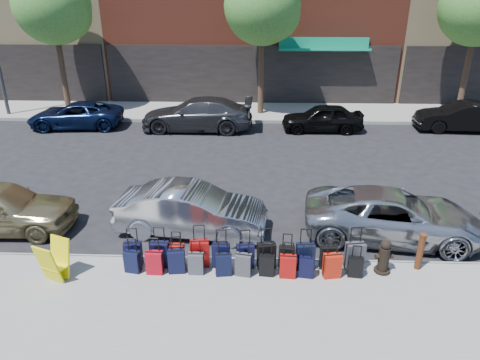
{
  "coord_description": "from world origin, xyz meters",
  "views": [
    {
      "loc": [
        0.22,
        -13.19,
        5.98
      ],
      "look_at": [
        -0.2,
        -1.5,
        0.92
      ],
      "focal_mm": 32.0,
      "sensor_mm": 36.0,
      "label": 1
    }
  ],
  "objects_px": {
    "suitcase_front_5": "(245,256)",
    "car_far_3": "(462,117)",
    "display_rack": "(54,261)",
    "car_near_1": "(191,210)",
    "bollard": "(420,251)",
    "car_far_0": "(76,115)",
    "car_far_2": "(322,118)",
    "car_far_1": "(197,114)",
    "tree_left": "(55,8)",
    "tree_center": "(265,8)",
    "fire_hydrant": "(384,258)",
    "car_near_2": "(393,215)"
  },
  "relations": [
    {
      "from": "car_far_0",
      "to": "display_rack",
      "type": "bearing_deg",
      "value": 14.79
    },
    {
      "from": "fire_hydrant",
      "to": "bollard",
      "type": "distance_m",
      "value": 0.88
    },
    {
      "from": "car_far_1",
      "to": "fire_hydrant",
      "type": "bearing_deg",
      "value": 27.43
    },
    {
      "from": "display_rack",
      "to": "car_near_1",
      "type": "xyz_separation_m",
      "value": [
        2.69,
        2.43,
        0.05
      ]
    },
    {
      "from": "car_near_1",
      "to": "suitcase_front_5",
      "type": "bearing_deg",
      "value": -134.4
    },
    {
      "from": "fire_hydrant",
      "to": "car_far_3",
      "type": "xyz_separation_m",
      "value": [
        6.85,
        11.85,
        0.16
      ]
    },
    {
      "from": "suitcase_front_5",
      "to": "bollard",
      "type": "xyz_separation_m",
      "value": [
        4.0,
        0.09,
        0.17
      ]
    },
    {
      "from": "display_rack",
      "to": "car_far_3",
      "type": "distance_m",
      "value": 18.84
    },
    {
      "from": "display_rack",
      "to": "bollard",
      "type": "bearing_deg",
      "value": 26.63
    },
    {
      "from": "car_near_2",
      "to": "car_far_3",
      "type": "relative_size",
      "value": 1.11
    },
    {
      "from": "bollard",
      "to": "car_far_1",
      "type": "bearing_deg",
      "value": 119.98
    },
    {
      "from": "suitcase_front_5",
      "to": "car_near_1",
      "type": "xyz_separation_m",
      "value": [
        -1.51,
        1.82,
        0.22
      ]
    },
    {
      "from": "display_rack",
      "to": "car_far_3",
      "type": "bearing_deg",
      "value": 62.9
    },
    {
      "from": "tree_left",
      "to": "car_far_2",
      "type": "distance_m",
      "value": 14.37
    },
    {
      "from": "tree_left",
      "to": "car_near_2",
      "type": "height_order",
      "value": "tree_left"
    },
    {
      "from": "car_far_1",
      "to": "car_far_2",
      "type": "bearing_deg",
      "value": 91.18
    },
    {
      "from": "tree_left",
      "to": "car_near_1",
      "type": "bearing_deg",
      "value": -56.14
    },
    {
      "from": "suitcase_front_5",
      "to": "car_far_2",
      "type": "height_order",
      "value": "car_far_2"
    },
    {
      "from": "suitcase_front_5",
      "to": "car_far_1",
      "type": "relative_size",
      "value": 0.18
    },
    {
      "from": "tree_left",
      "to": "fire_hydrant",
      "type": "bearing_deg",
      "value": -47.82
    },
    {
      "from": "tree_center",
      "to": "suitcase_front_5",
      "type": "bearing_deg",
      "value": -92.4
    },
    {
      "from": "display_rack",
      "to": "car_far_2",
      "type": "height_order",
      "value": "car_far_2"
    },
    {
      "from": "car_far_1",
      "to": "car_far_3",
      "type": "distance_m",
      "value": 12.59
    },
    {
      "from": "display_rack",
      "to": "suitcase_front_5",
      "type": "bearing_deg",
      "value": 30.01
    },
    {
      "from": "tree_left",
      "to": "display_rack",
      "type": "distance_m",
      "value": 16.69
    },
    {
      "from": "car_far_0",
      "to": "car_near_2",
      "type": "bearing_deg",
      "value": 46.61
    },
    {
      "from": "bollard",
      "to": "display_rack",
      "type": "bearing_deg",
      "value": -175.14
    },
    {
      "from": "tree_center",
      "to": "car_far_0",
      "type": "bearing_deg",
      "value": -164.06
    },
    {
      "from": "car_far_0",
      "to": "car_far_2",
      "type": "height_order",
      "value": "car_far_2"
    },
    {
      "from": "suitcase_front_5",
      "to": "display_rack",
      "type": "xyz_separation_m",
      "value": [
        -4.2,
        -0.61,
        0.16
      ]
    },
    {
      "from": "bollard",
      "to": "car_far_0",
      "type": "bearing_deg",
      "value": 137.27
    },
    {
      "from": "fire_hydrant",
      "to": "car_near_1",
      "type": "distance_m",
      "value": 5.02
    },
    {
      "from": "tree_left",
      "to": "display_rack",
      "type": "relative_size",
      "value": 7.76
    },
    {
      "from": "car_near_1",
      "to": "fire_hydrant",
      "type": "bearing_deg",
      "value": -106.17
    },
    {
      "from": "suitcase_front_5",
      "to": "car_far_3",
      "type": "distance_m",
      "value": 15.45
    },
    {
      "from": "bollard",
      "to": "car_near_1",
      "type": "relative_size",
      "value": 0.22
    },
    {
      "from": "tree_left",
      "to": "car_far_0",
      "type": "relative_size",
      "value": 1.63
    },
    {
      "from": "tree_left",
      "to": "car_near_2",
      "type": "xyz_separation_m",
      "value": [
        13.76,
        -12.55,
        -4.77
      ]
    },
    {
      "from": "car_near_1",
      "to": "car_far_1",
      "type": "xyz_separation_m",
      "value": [
        -1.09,
        9.71,
        0.1
      ]
    },
    {
      "from": "car_near_1",
      "to": "car_far_2",
      "type": "xyz_separation_m",
      "value": [
        4.88,
        9.72,
        -0.02
      ]
    },
    {
      "from": "car_far_0",
      "to": "suitcase_front_5",
      "type": "bearing_deg",
      "value": 31.44
    },
    {
      "from": "bollard",
      "to": "display_rack",
      "type": "height_order",
      "value": "display_rack"
    },
    {
      "from": "fire_hydrant",
      "to": "display_rack",
      "type": "distance_m",
      "value": 7.36
    },
    {
      "from": "fire_hydrant",
      "to": "car_far_0",
      "type": "bearing_deg",
      "value": 129.09
    },
    {
      "from": "tree_center",
      "to": "car_near_1",
      "type": "height_order",
      "value": "tree_center"
    },
    {
      "from": "fire_hydrant",
      "to": "car_near_2",
      "type": "bearing_deg",
      "value": 62.91
    },
    {
      "from": "tree_left",
      "to": "bollard",
      "type": "distance_m",
      "value": 20.47
    },
    {
      "from": "car_near_2",
      "to": "car_far_1",
      "type": "distance_m",
      "value": 11.7
    },
    {
      "from": "tree_center",
      "to": "display_rack",
      "type": "relative_size",
      "value": 7.76
    },
    {
      "from": "tree_center",
      "to": "car_near_2",
      "type": "height_order",
      "value": "tree_center"
    }
  ]
}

